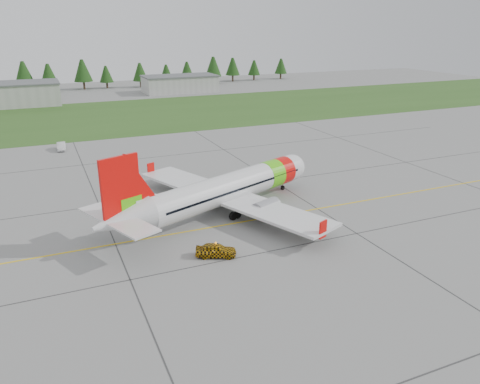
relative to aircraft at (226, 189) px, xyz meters
name	(u,v)px	position (x,y,z in m)	size (l,w,h in m)	color
ground	(277,250)	(0.83, -11.97, -2.84)	(320.00, 320.00, 0.00)	gray
aircraft	(226,189)	(0.00, 0.00, 0.00)	(31.05, 29.49, 9.85)	silver
follow_me_car	(216,238)	(-5.41, -10.80, -0.82)	(1.63, 1.38, 4.04)	#E2A30C
service_van	(60,139)	(-16.64, 39.75, -0.74)	(1.47, 1.39, 4.21)	silver
grass_strip	(126,115)	(0.83, 70.03, -2.83)	(320.00, 50.00, 0.03)	#30561E
taxi_guideline	(245,221)	(0.83, -3.97, -2.83)	(120.00, 0.25, 0.02)	gold
hangar_east	(180,84)	(25.83, 106.03, -0.24)	(24.00, 12.00, 5.20)	#A8A8A3
treeline	(95,74)	(0.83, 126.03, 2.16)	(160.00, 8.00, 10.00)	#1C3F14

